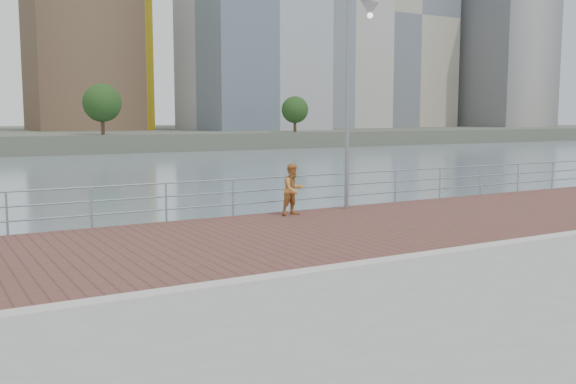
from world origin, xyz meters
TOP-DOWN VIEW (x-y plane):
  - water at (0.00, 0.00)m, footprint 400.00×400.00m
  - brick_lane at (0.00, 3.60)m, footprint 40.00×6.80m
  - curb at (0.00, 0.00)m, footprint 40.00×0.40m
  - guardrail at (0.00, 7.00)m, footprint 39.06×0.06m
  - street_lamp at (4.78, 6.02)m, footprint 0.48×1.40m
  - bystander at (2.65, 6.24)m, footprint 0.82×0.69m
  - skyline at (31.19, 104.51)m, footprint 233.00×41.00m

SIDE VIEW (x-z plane):
  - water at x=0.00m, z-range -2.00..-2.00m
  - brick_lane at x=0.00m, z-range 0.00..0.02m
  - curb at x=0.00m, z-range 0.00..0.06m
  - guardrail at x=0.00m, z-range 0.13..1.25m
  - bystander at x=2.65m, z-range 0.02..1.55m
  - street_lamp at x=4.78m, z-range 1.39..7.97m
  - skyline at x=31.19m, z-range -7.17..54.62m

